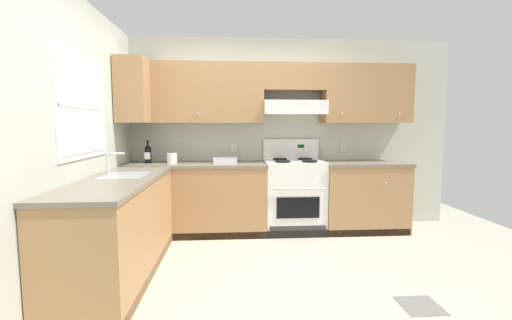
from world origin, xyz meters
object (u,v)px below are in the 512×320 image
object	(u,v)px
wine_bottle	(148,153)
paper_towel_roll	(172,158)
bowl	(225,161)
stove	(294,195)

from	to	relation	value
wine_bottle	paper_towel_roll	distance (m)	0.31
bowl	stove	bearing A→B (deg)	1.09
stove	wine_bottle	bearing A→B (deg)	178.55
stove	paper_towel_roll	distance (m)	1.65
stove	bowl	distance (m)	1.00
wine_bottle	bowl	size ratio (longest dim) A/B	1.07
stove	wine_bottle	xyz separation A→B (m)	(-1.88, 0.05, 0.56)
bowl	paper_towel_roll	distance (m)	0.68
stove	wine_bottle	distance (m)	1.96
wine_bottle	bowl	bearing A→B (deg)	-3.76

